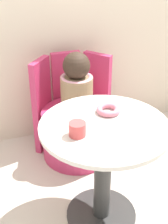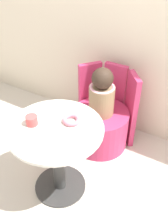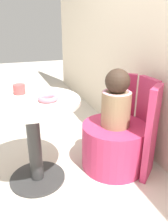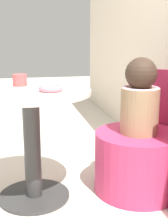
# 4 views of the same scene
# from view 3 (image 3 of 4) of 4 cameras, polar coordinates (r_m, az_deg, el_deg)

# --- Properties ---
(ground_plane) EXTENTS (12.00, 12.00, 0.00)m
(ground_plane) POSITION_cam_3_polar(r_m,az_deg,el_deg) (1.91, -13.28, -16.88)
(ground_plane) COLOR beige
(back_wall) EXTENTS (6.00, 0.06, 2.40)m
(back_wall) POSITION_cam_3_polar(r_m,az_deg,el_deg) (1.95, 20.56, 21.24)
(back_wall) COLOR beige
(back_wall) RESTS_ON ground_plane
(round_table) EXTENTS (0.72, 0.72, 0.69)m
(round_table) POSITION_cam_3_polar(r_m,az_deg,el_deg) (1.67, -13.25, -3.78)
(round_table) COLOR #333333
(round_table) RESTS_ON ground_plane
(tub_chair) EXTENTS (0.55, 0.55, 0.40)m
(tub_chair) POSITION_cam_3_polar(r_m,az_deg,el_deg) (1.94, 7.78, -8.68)
(tub_chair) COLOR #C63360
(tub_chair) RESTS_ON ground_plane
(booth_backrest) EXTENTS (0.65, 0.24, 0.77)m
(booth_backrest) POSITION_cam_3_polar(r_m,az_deg,el_deg) (1.97, 14.00, -2.57)
(booth_backrest) COLOR #C63360
(booth_backrest) RESTS_ON ground_plane
(child_figure) EXTENTS (0.24, 0.24, 0.47)m
(child_figure) POSITION_cam_3_polar(r_m,az_deg,el_deg) (1.77, 8.47, 3.10)
(child_figure) COLOR #937A56
(child_figure) RESTS_ON tub_chair
(donut) EXTENTS (0.14, 0.14, 0.03)m
(donut) POSITION_cam_3_polar(r_m,az_deg,el_deg) (1.54, -9.40, 3.51)
(donut) COLOR pink
(donut) RESTS_ON round_table
(cup) EXTENTS (0.09, 0.09, 0.07)m
(cup) POSITION_cam_3_polar(r_m,az_deg,el_deg) (1.73, -16.56, 5.72)
(cup) COLOR #DB4C4C
(cup) RESTS_ON round_table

